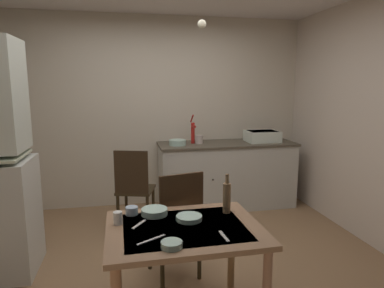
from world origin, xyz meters
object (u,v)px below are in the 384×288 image
(chair_far_side, at_px, (177,223))
(hand_pump, at_px, (193,131))
(dining_table, at_px, (184,241))
(chair_by_counter, at_px, (134,187))
(serving_bowl_wide, at_px, (189,218))
(mixing_bowl_counter, at_px, (177,142))
(sink_basin, at_px, (262,136))
(mug_dark, at_px, (132,211))
(glass_bottle, at_px, (227,197))

(chair_far_side, bearing_deg, hand_pump, 73.90)
(dining_table, distance_m, chair_by_counter, 1.76)
(serving_bowl_wide, bearing_deg, mixing_bowl_counter, 83.06)
(dining_table, xyz_separation_m, serving_bowl_wide, (0.05, 0.10, 0.12))
(mixing_bowl_counter, bearing_deg, chair_by_counter, -139.46)
(mixing_bowl_counter, bearing_deg, dining_table, -97.94)
(sink_basin, relative_size, serving_bowl_wide, 2.44)
(serving_bowl_wide, bearing_deg, mug_dark, 154.58)
(mug_dark, height_order, glass_bottle, glass_bottle)
(dining_table, distance_m, mug_dark, 0.46)
(sink_basin, relative_size, chair_far_side, 0.46)
(dining_table, xyz_separation_m, chair_far_side, (0.04, 0.62, -0.13))
(sink_basin, distance_m, chair_by_counter, 1.93)
(hand_pump, bearing_deg, chair_far_side, -106.10)
(mixing_bowl_counter, bearing_deg, mug_dark, -108.37)
(sink_basin, relative_size, mug_dark, 4.92)
(dining_table, xyz_separation_m, glass_bottle, (0.35, 0.19, 0.22))
(glass_bottle, bearing_deg, serving_bowl_wide, -164.27)
(chair_by_counter, height_order, serving_bowl_wide, chair_by_counter)
(hand_pump, distance_m, glass_bottle, 2.16)
(hand_pump, bearing_deg, serving_bowl_wide, -102.30)
(sink_basin, height_order, mixing_bowl_counter, sink_basin)
(sink_basin, relative_size, mixing_bowl_counter, 1.97)
(hand_pump, xyz_separation_m, serving_bowl_wide, (-0.49, -2.23, -0.30))
(chair_by_counter, bearing_deg, mug_dark, -92.37)
(dining_table, height_order, serving_bowl_wide, serving_bowl_wide)
(mixing_bowl_counter, xyz_separation_m, serving_bowl_wide, (-0.26, -2.13, -0.17))
(mixing_bowl_counter, height_order, dining_table, mixing_bowl_counter)
(chair_by_counter, distance_m, glass_bottle, 1.70)
(sink_basin, height_order, mug_dark, sink_basin)
(dining_table, distance_m, glass_bottle, 0.45)
(dining_table, height_order, glass_bottle, glass_bottle)
(chair_far_side, bearing_deg, mixing_bowl_counter, 80.60)
(chair_far_side, distance_m, chair_by_counter, 1.16)
(dining_table, relative_size, chair_far_side, 1.07)
(hand_pump, bearing_deg, glass_bottle, -95.02)
(hand_pump, distance_m, dining_table, 2.43)
(mixing_bowl_counter, bearing_deg, serving_bowl_wide, -96.94)
(sink_basin, bearing_deg, hand_pump, 177.34)
(chair_far_side, bearing_deg, glass_bottle, -54.90)
(sink_basin, distance_m, serving_bowl_wide, 2.63)
(hand_pump, xyz_separation_m, chair_far_side, (-0.49, -1.71, -0.55))
(sink_basin, relative_size, dining_table, 0.43)
(sink_basin, xyz_separation_m, mug_dark, (-1.85, -2.00, -0.20))
(mixing_bowl_counter, distance_m, chair_by_counter, 0.88)
(hand_pump, relative_size, glass_bottle, 1.34)
(chair_far_side, bearing_deg, serving_bowl_wide, -89.15)
(hand_pump, height_order, chair_by_counter, hand_pump)
(sink_basin, distance_m, glass_bottle, 2.40)
(mug_dark, bearing_deg, dining_table, -40.72)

